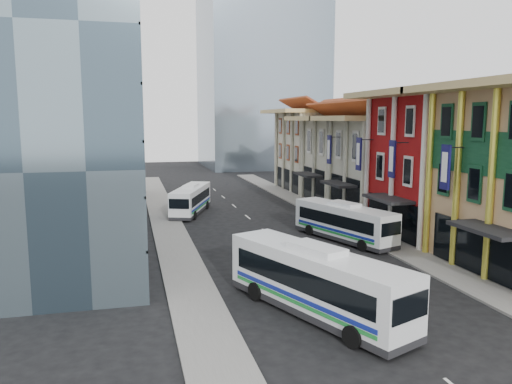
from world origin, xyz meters
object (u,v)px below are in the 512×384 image
object	(u,v)px
office_tower	(52,52)
bus_right	(344,221)
bus_left_far	(191,199)
bus_left_near	(316,280)

from	to	relation	value
office_tower	bus_right	distance (m)	26.23
bus_left_far	bus_right	world-z (taller)	bus_right
office_tower	bus_left_far	world-z (taller)	office_tower
bus_left_far	bus_left_near	bearing A→B (deg)	-64.19
bus_left_near	bus_left_far	distance (m)	30.12
office_tower	bus_left_near	size ratio (longest dim) A/B	2.55
office_tower	bus_right	world-z (taller)	office_tower
bus_left_near	bus_right	distance (m)	16.67
bus_left_near	bus_right	bearing A→B (deg)	38.82
bus_left_far	office_tower	bearing A→B (deg)	-110.17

